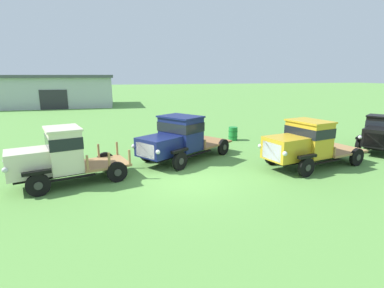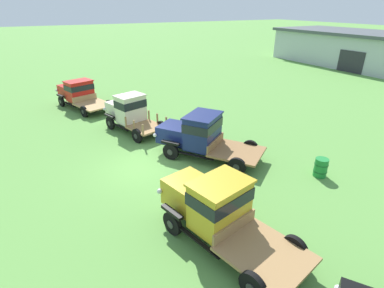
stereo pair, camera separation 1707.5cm
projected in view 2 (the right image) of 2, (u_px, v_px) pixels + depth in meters
name	position (u px, v px, depth m)	size (l,w,h in m)	color
ground_plane	(145.00, 166.00, 14.63)	(240.00, 240.00, 0.00)	#5B9342
farm_shed	(354.00, 48.00, 38.40)	(20.38, 9.53, 4.18)	#B2B7BC
vintage_truck_foreground_near	(79.00, 93.00, 22.86)	(5.95, 3.55, 2.05)	black
vintage_truck_second_in_line	(129.00, 111.00, 18.55)	(4.82, 2.95, 2.27)	black
vintage_truck_midrow_center	(199.00, 134.00, 15.28)	(5.62, 4.82, 2.27)	black
vintage_truck_far_side	(215.00, 206.00, 9.85)	(5.67, 3.23, 2.21)	black
oil_drum_beside_row	(321.00, 167.00, 13.65)	(0.61, 0.61, 0.88)	#1E7F33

